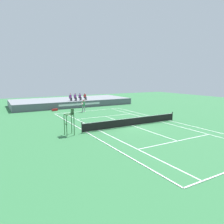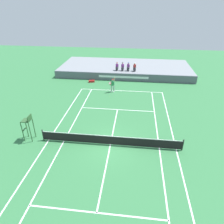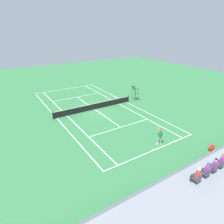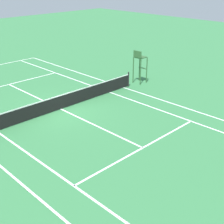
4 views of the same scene
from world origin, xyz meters
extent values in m
plane|color=#337542|center=(0.00, 0.00, 0.00)|extent=(80.00, 80.00, 0.00)
cube|color=#337542|center=(0.00, 0.00, 0.01)|extent=(10.98, 23.78, 0.02)
cube|color=white|center=(0.00, 11.89, 0.02)|extent=(10.98, 0.10, 0.01)
cube|color=white|center=(-5.49, 0.00, 0.02)|extent=(0.10, 23.78, 0.01)
cube|color=white|center=(5.49, 0.00, 0.02)|extent=(0.10, 23.78, 0.01)
cube|color=white|center=(-4.11, 0.00, 0.02)|extent=(0.10, 23.78, 0.01)
cube|color=white|center=(4.11, 0.00, 0.02)|extent=(0.10, 23.78, 0.01)
cube|color=white|center=(0.00, 6.40, 0.02)|extent=(8.22, 0.10, 0.01)
cube|color=white|center=(0.00, -6.40, 0.02)|extent=(8.22, 0.10, 0.01)
cube|color=white|center=(0.00, 0.00, 0.02)|extent=(0.10, 12.80, 0.01)
cube|color=white|center=(0.00, 11.79, 0.02)|extent=(0.10, 0.20, 0.01)
cylinder|color=black|center=(-5.94, 0.00, 0.54)|extent=(0.10, 0.10, 1.07)
cylinder|color=black|center=(5.94, 0.00, 0.54)|extent=(0.10, 0.10, 1.07)
cube|color=black|center=(0.00, 0.00, 0.48)|extent=(11.78, 0.02, 0.84)
cube|color=white|center=(0.00, 0.00, 0.90)|extent=(11.78, 0.03, 0.06)
cube|color=#565B66|center=(0.00, 15.89, 0.58)|extent=(21.61, 0.24, 1.16)
cube|color=silver|center=(0.00, 15.77, 0.64)|extent=(7.56, 0.01, 0.32)
cube|color=gray|center=(0.00, 20.56, 0.58)|extent=(21.61, 9.09, 1.16)
cube|color=#474C56|center=(-1.14, 17.32, 1.57)|extent=(0.44, 0.44, 0.06)
cube|color=#474C56|center=(-1.14, 17.52, 1.82)|extent=(0.44, 0.06, 0.44)
cylinder|color=#4C4C51|center=(-0.97, 17.17, 1.35)|extent=(0.04, 0.04, 0.38)
cylinder|color=#4C4C51|center=(-1.32, 17.17, 1.35)|extent=(0.04, 0.04, 0.38)
cube|color=#2D2D33|center=(-1.14, 17.22, 1.65)|extent=(0.34, 0.44, 0.16)
cube|color=#2D2D33|center=(-1.14, 17.02, 1.38)|extent=(0.30, 0.14, 0.44)
cube|color=purple|center=(-1.14, 17.38, 1.94)|extent=(0.36, 0.22, 0.52)
sphere|color=tan|center=(-1.14, 17.38, 2.31)|extent=(0.20, 0.20, 0.20)
cylinder|color=red|center=(-1.14, 17.38, 2.40)|extent=(0.19, 0.19, 0.05)
cube|color=#474C56|center=(-0.27, 17.32, 1.57)|extent=(0.44, 0.44, 0.06)
cube|color=#474C56|center=(-0.27, 17.52, 1.82)|extent=(0.44, 0.06, 0.44)
cylinder|color=#4C4C51|center=(-0.09, 17.17, 1.35)|extent=(0.04, 0.04, 0.38)
cylinder|color=#4C4C51|center=(-0.44, 17.17, 1.35)|extent=(0.04, 0.04, 0.38)
cube|color=#2D2D33|center=(-0.27, 17.22, 1.65)|extent=(0.34, 0.44, 0.16)
cube|color=#2D2D33|center=(-0.27, 17.02, 1.38)|extent=(0.30, 0.14, 0.44)
cube|color=purple|center=(-0.27, 17.38, 1.94)|extent=(0.36, 0.22, 0.52)
sphere|color=beige|center=(-0.27, 17.38, 2.31)|extent=(0.20, 0.20, 0.20)
cylinder|color=black|center=(-0.27, 17.38, 2.40)|extent=(0.19, 0.19, 0.05)
cube|color=#474C56|center=(0.62, 17.32, 1.57)|extent=(0.44, 0.44, 0.06)
cube|color=#474C56|center=(0.62, 17.52, 1.82)|extent=(0.44, 0.06, 0.44)
cylinder|color=#4C4C51|center=(0.80, 17.17, 1.35)|extent=(0.04, 0.04, 0.38)
cylinder|color=#4C4C51|center=(0.44, 17.17, 1.35)|extent=(0.04, 0.04, 0.38)
cube|color=#2D2D33|center=(0.62, 17.22, 1.65)|extent=(0.34, 0.44, 0.16)
cube|color=#2D2D33|center=(0.62, 17.02, 1.38)|extent=(0.30, 0.14, 0.44)
cube|color=purple|center=(0.62, 17.38, 1.94)|extent=(0.36, 0.22, 0.52)
sphere|color=#A37556|center=(0.62, 17.38, 2.31)|extent=(0.20, 0.20, 0.20)
cylinder|color=#2D4CA8|center=(0.62, 17.38, 2.40)|extent=(0.19, 0.19, 0.05)
cube|color=#474C56|center=(1.60, 17.32, 1.57)|extent=(0.44, 0.44, 0.06)
cube|color=#474C56|center=(1.60, 17.52, 1.82)|extent=(0.44, 0.06, 0.44)
cylinder|color=#4C4C51|center=(1.78, 17.17, 1.35)|extent=(0.04, 0.04, 0.38)
cylinder|color=#4C4C51|center=(1.42, 17.17, 1.35)|extent=(0.04, 0.04, 0.38)
cube|color=#2D2D33|center=(1.60, 17.22, 1.65)|extent=(0.34, 0.44, 0.16)
cube|color=#2D2D33|center=(1.60, 17.02, 1.38)|extent=(0.30, 0.14, 0.44)
cube|color=red|center=(1.60, 17.38, 1.94)|extent=(0.36, 0.22, 0.52)
sphere|color=tan|center=(1.60, 17.38, 2.31)|extent=(0.20, 0.20, 0.20)
cylinder|color=white|center=(1.60, 17.38, 2.40)|extent=(0.19, 0.19, 0.05)
cylinder|color=#9E9EA3|center=(-0.97, 11.41, 0.46)|extent=(0.15, 0.15, 0.92)
cylinder|color=#9E9EA3|center=(-1.29, 11.44, 0.46)|extent=(0.15, 0.15, 0.92)
cube|color=white|center=(-0.97, 11.35, 0.05)|extent=(0.14, 0.29, 0.10)
cube|color=white|center=(-1.29, 11.38, 0.05)|extent=(0.14, 0.29, 0.10)
cube|color=#2D8C51|center=(-1.13, 11.42, 1.22)|extent=(0.42, 0.27, 0.60)
sphere|color=tan|center=(-1.13, 11.42, 1.69)|extent=(0.22, 0.22, 0.22)
cylinder|color=red|center=(-1.13, 11.42, 1.78)|extent=(0.21, 0.21, 0.06)
cylinder|color=tan|center=(-0.87, 11.37, 1.78)|extent=(0.11, 0.22, 0.61)
cylinder|color=tan|center=(-1.39, 11.35, 1.24)|extent=(0.12, 0.33, 0.56)
cylinder|color=black|center=(-1.44, 11.23, 1.11)|extent=(0.05, 0.19, 0.25)
torus|color=red|center=(-1.44, 11.05, 1.37)|extent=(0.32, 0.22, 0.26)
cylinder|color=silver|center=(-1.44, 11.05, 1.37)|extent=(0.28, 0.18, 0.22)
sphere|color=#D1E533|center=(-1.36, 9.87, 0.03)|extent=(0.07, 0.07, 0.07)
cylinder|color=#2D562D|center=(-7.54, -0.35, 0.95)|extent=(0.07, 0.07, 1.90)
cylinder|color=#2D562D|center=(-7.54, 0.35, 0.95)|extent=(0.07, 0.07, 1.90)
cylinder|color=#2D562D|center=(-6.84, -0.35, 0.95)|extent=(0.07, 0.07, 1.90)
cylinder|color=#2D562D|center=(-6.84, 0.35, 0.95)|extent=(0.07, 0.07, 1.90)
cube|color=#2D562D|center=(-7.19, 0.00, 1.93)|extent=(0.70, 0.70, 0.06)
cube|color=#2D562D|center=(-6.84, 0.00, 2.20)|extent=(0.06, 0.70, 0.48)
cube|color=#2D562D|center=(-7.50, 0.00, 1.04)|extent=(0.10, 0.70, 0.04)
cube|color=red|center=(-4.71, 14.68, 0.16)|extent=(0.89, 0.52, 0.32)
cylinder|color=red|center=(-5.11, 14.57, 0.16)|extent=(0.14, 0.32, 0.32)
cylinder|color=red|center=(-4.30, 14.79, 0.16)|extent=(0.14, 0.32, 0.32)
camera|label=1|loc=(-13.09, -18.23, 5.28)|focal=33.46mm
camera|label=2|loc=(1.77, -13.74, 10.85)|focal=32.58mm
camera|label=3|loc=(11.58, 22.71, 10.60)|focal=31.13mm
camera|label=4|loc=(10.12, 14.58, 7.63)|focal=50.93mm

